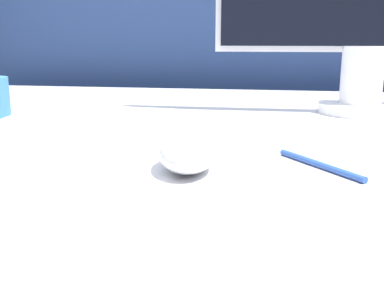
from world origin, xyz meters
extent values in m
cube|color=navy|center=(0.00, 0.70, 0.73)|extent=(5.00, 0.03, 1.46)
ellipsoid|color=silver|center=(0.04, -0.29, 0.79)|extent=(0.08, 0.12, 0.04)
cube|color=silver|center=(-0.08, -0.11, 0.78)|extent=(0.47, 0.18, 0.02)
cube|color=silver|center=(-0.08, -0.11, 0.79)|extent=(0.44, 0.16, 0.01)
cylinder|color=white|center=(0.31, 0.16, 0.78)|extent=(0.16, 0.16, 0.02)
cylinder|color=white|center=(0.31, 0.16, 0.85)|extent=(0.08, 0.08, 0.11)
cylinder|color=#284C9E|center=(0.19, -0.26, 0.78)|extent=(0.09, 0.11, 0.01)
camera|label=1|loc=(0.12, -0.79, 0.92)|focal=42.00mm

